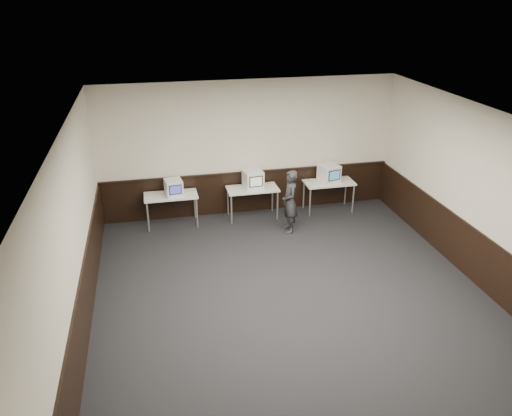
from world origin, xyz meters
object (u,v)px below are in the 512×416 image
at_px(desk_right, 329,184).
at_px(emac_left, 174,187).
at_px(desk_center, 252,191).
at_px(emac_right, 329,173).
at_px(desk_left, 171,198).
at_px(person, 290,202).
at_px(emac_center, 253,179).

height_order(desk_right, emac_left, emac_left).
relative_size(desk_right, emac_left, 2.71).
height_order(desk_center, emac_right, emac_right).
bearing_deg(emac_left, desk_left, 143.87).
height_order(emac_left, person, person).
distance_m(emac_left, emac_center, 1.84).
xyz_separation_m(desk_center, emac_left, (-1.82, -0.04, 0.26)).
distance_m(desk_left, person, 2.71).
bearing_deg(desk_left, desk_center, 0.00).
bearing_deg(emac_left, person, -27.04).
height_order(desk_left, desk_right, same).
bearing_deg(desk_center, person, -54.03).
relative_size(desk_right, emac_center, 2.41).
relative_size(desk_center, person, 0.83).
bearing_deg(emac_center, person, -61.80).
xyz_separation_m(emac_right, person, (-1.24, -0.92, -0.24)).
distance_m(desk_left, desk_right, 3.80).
relative_size(emac_center, person, 0.34).
height_order(emac_left, emac_center, emac_center).
distance_m(desk_center, emac_left, 1.84).
distance_m(emac_left, person, 2.63).
xyz_separation_m(desk_left, person, (2.55, -0.90, 0.04)).
distance_m(desk_center, desk_right, 1.90).
bearing_deg(emac_right, emac_left, 167.34).
xyz_separation_m(desk_right, emac_center, (-1.88, 0.02, 0.28)).
bearing_deg(emac_left, emac_right, -7.03).
bearing_deg(emac_center, desk_left, 174.32).
height_order(desk_center, emac_center, emac_center).
height_order(desk_left, emac_left, emac_left).
relative_size(desk_right, emac_right, 2.23).
bearing_deg(person, desk_right, 126.92).
distance_m(desk_left, emac_right, 3.80).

